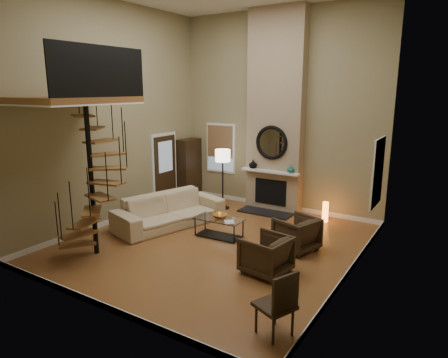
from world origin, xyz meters
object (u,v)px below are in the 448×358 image
Objects in this scene: armchair_near at (299,234)px; floor_lamp at (223,160)px; hutch at (189,168)px; sofa at (170,210)px; accent_lamp at (325,212)px; armchair_far at (269,256)px; side_chair at (279,303)px; coffee_table at (219,225)px.

armchair_near is 0.46× the size of floor_lamp.
hutch is 2.75m from sofa.
floor_lamp is at bearing 6.72° from sofa.
accent_lamp is (3.24, 2.38, -0.15)m from sofa.
hutch is 4.49m from accent_lamp.
hutch reaches higher than armchair_far.
hutch is 1.83× the size of side_chair.
side_chair is at bearing -43.67° from hutch.
sofa reaches higher than armchair_near.
side_chair is (0.97, -1.70, 0.17)m from armchair_far.
side_chair is (1.04, -5.19, 0.28)m from accent_lamp.
side_chair is at bearing 38.21° from armchair_far.
accent_lamp is 0.55× the size of side_chair.
armchair_near is (4.57, -2.18, -0.60)m from hutch.
accent_lamp is at bearing -37.01° from sofa.
hutch reaches higher than armchair_near.
side_chair is (5.48, -5.23, -0.42)m from hutch.
sofa is 5.12× the size of accent_lamp.
sofa is at bearing -66.99° from armchair_near.
armchair_far is at bearing -45.93° from floor_lamp.
armchair_near is 0.81× the size of side_chair.
armchair_far is 0.47× the size of floor_lamp.
sofa is 1.49m from coffee_table.
side_chair is at bearing -50.46° from floor_lamp.
coffee_table is 2.54m from floor_lamp.
hutch is 1.58× the size of coffee_table.
armchair_far is 4.40m from floor_lamp.
hutch is 7.59m from side_chair.
accent_lamp is at bearing -170.19° from armchair_far.
sofa reaches higher than coffee_table.
side_chair is (4.28, -2.81, 0.13)m from sofa.
sofa is at bearing -99.93° from armchair_far.
floor_lamp is (-1.14, 1.97, 1.13)m from coffee_table.
sofa is 2.41× the size of coffee_table.
coffee_table is (2.68, -2.43, -0.67)m from hutch.
accent_lamp is (2.90, 0.42, -1.16)m from floor_lamp.
accent_lamp is (4.44, -0.04, -0.70)m from hutch.
coffee_table is at bearing -112.34° from armchair_far.
hutch is 5.10m from armchair_near.
side_chair is at bearing -106.64° from sofa.
coffee_table is 1.16× the size of side_chair.
hutch reaches higher than floor_lamp.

